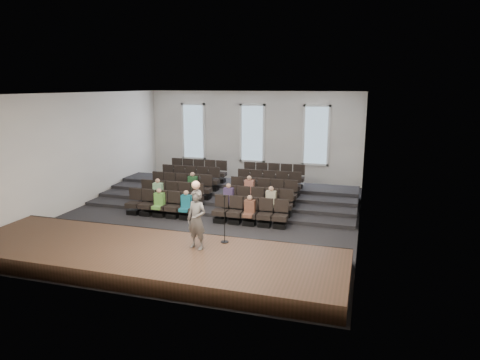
# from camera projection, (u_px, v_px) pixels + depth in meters

# --- Properties ---
(ground) EXTENTS (14.00, 14.00, 0.00)m
(ground) POSITION_uv_depth(u_px,v_px,m) (208.00, 216.00, 17.68)
(ground) COLOR black
(ground) RESTS_ON ground
(ceiling) EXTENTS (12.00, 14.00, 0.02)m
(ceiling) POSITION_uv_depth(u_px,v_px,m) (206.00, 93.00, 16.59)
(ceiling) COLOR white
(ceiling) RESTS_ON ground
(wall_back) EXTENTS (12.00, 0.04, 5.00)m
(wall_back) POSITION_uv_depth(u_px,v_px,m) (253.00, 137.00, 23.71)
(wall_back) COLOR silver
(wall_back) RESTS_ON ground
(wall_front) EXTENTS (12.00, 0.04, 5.00)m
(wall_front) POSITION_uv_depth(u_px,v_px,m) (106.00, 201.00, 10.57)
(wall_front) COLOR silver
(wall_front) RESTS_ON ground
(wall_left) EXTENTS (0.04, 14.00, 5.00)m
(wall_left) POSITION_uv_depth(u_px,v_px,m) (80.00, 150.00, 18.82)
(wall_left) COLOR silver
(wall_left) RESTS_ON ground
(wall_right) EXTENTS (0.04, 14.00, 5.00)m
(wall_right) POSITION_uv_depth(u_px,v_px,m) (363.00, 164.00, 15.46)
(wall_right) COLOR silver
(wall_right) RESTS_ON ground
(stage) EXTENTS (11.80, 3.60, 0.50)m
(stage) POSITION_uv_depth(u_px,v_px,m) (148.00, 257.00, 12.86)
(stage) COLOR #3F271B
(stage) RESTS_ON ground
(stage_lip) EXTENTS (11.80, 0.06, 0.52)m
(stage_lip) POSITION_uv_depth(u_px,v_px,m) (174.00, 237.00, 14.51)
(stage_lip) COLOR black
(stage_lip) RESTS_ON ground
(risers) EXTENTS (11.80, 4.80, 0.60)m
(risers) POSITION_uv_depth(u_px,v_px,m) (232.00, 193.00, 20.61)
(risers) COLOR black
(risers) RESTS_ON ground
(seating_rows) EXTENTS (6.80, 4.70, 1.67)m
(seating_rows) POSITION_uv_depth(u_px,v_px,m) (221.00, 192.00, 18.97)
(seating_rows) COLOR black
(seating_rows) RESTS_ON ground
(windows) EXTENTS (8.44, 0.10, 3.24)m
(windows) POSITION_uv_depth(u_px,v_px,m) (252.00, 133.00, 23.60)
(windows) COLOR white
(windows) RESTS_ON wall_back
(audience) EXTENTS (5.45, 2.64, 1.10)m
(audience) POSITION_uv_depth(u_px,v_px,m) (211.00, 195.00, 17.81)
(audience) COLOR #5FA542
(audience) RESTS_ON seating_rows
(speaker) EXTENTS (0.75, 0.60, 1.80)m
(speaker) POSITION_uv_depth(u_px,v_px,m) (197.00, 220.00, 12.68)
(speaker) COLOR #54524F
(speaker) RESTS_ON stage
(mic_stand) EXTENTS (0.26, 0.26, 1.53)m
(mic_stand) POSITION_uv_depth(u_px,v_px,m) (225.00, 228.00, 13.28)
(mic_stand) COLOR black
(mic_stand) RESTS_ON stage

